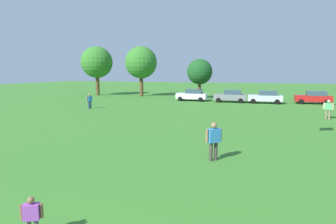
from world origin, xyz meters
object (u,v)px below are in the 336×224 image
Objects in this scene: adult_bystander at (214,138)px; parked_car_gray_1 at (231,96)px; parked_car_red_3 at (314,97)px; bystander_near_trees at (90,100)px; tree_center at (141,63)px; bystander_midfield at (328,108)px; parked_car_white_0 at (192,95)px; tree_far_left at (97,62)px; tree_far_right at (200,72)px; parked_car_silver_2 at (266,97)px; child_kite_flyer at (32,215)px.

adult_bystander is 0.41× the size of parked_car_gray_1.
parked_car_red_3 is at bearing -173.83° from parked_car_gray_1.
adult_bystander is 1.07× the size of bystander_near_trees.
tree_center is at bearing -9.78° from parked_car_red_3.
parked_car_gray_1 is (-9.13, 11.53, -0.14)m from bystander_midfield.
adult_bystander is 16.46m from bystander_midfield.
tree_far_left is at bearing -15.02° from parked_car_white_0.
bystander_near_trees is at bearing -121.54° from tree_far_right.
parked_car_white_0 is (-14.55, 11.76, -0.14)m from bystander_midfield.
parked_car_gray_1 is at bearing -12.22° from tree_far_left.
parked_car_silver_2 is 1.00× the size of parked_car_red_3.
parked_car_silver_2 is at bearing -49.68° from bystander_midfield.
parked_car_gray_1 is 4.50m from parked_car_silver_2.
adult_bystander is at bearing 103.99° from parked_car_white_0.
tree_far_right is at bearing -39.63° from parked_car_gray_1.
parked_car_silver_2 is 21.30m from tree_center.
parked_car_red_3 is (5.92, 1.19, 0.00)m from parked_car_silver_2.
parked_car_gray_1 is at bearing -33.30° from bystander_midfield.
tree_far_right reaches higher than parked_car_red_3.
tree_far_left reaches higher than adult_bystander.
tree_far_left is at bearing 177.23° from tree_far_right.
child_kite_flyer is 41.35m from tree_center.
parked_car_silver_2 is at bearing 178.30° from parked_car_white_0.
tree_far_left is 18.69m from tree_far_right.
adult_bystander is at bearing 38.60° from child_kite_flyer.
child_kite_flyer is 0.66× the size of bystander_midfield.
parked_car_red_3 is at bearing 134.11° from bystander_near_trees.
tree_far_left reaches higher than parked_car_red_3.
child_kite_flyer is 33.88m from parked_car_silver_2.
child_kite_flyer is 24.54m from bystander_midfield.
bystander_near_trees is at bearing -61.55° from tree_far_left.
parked_car_silver_2 is (3.40, 25.83, -0.20)m from adult_bystander.
tree_center is at bearing -159.99° from bystander_near_trees.
tree_far_right reaches higher than bystander_near_trees.
tree_far_left is (-23.71, 5.13, 4.95)m from parked_car_gray_1.
child_kite_flyer is 8.11m from adult_bystander.
tree_far_right is (-2.86, 37.51, 3.47)m from child_kite_flyer.
child_kite_flyer is 37.77m from tree_far_right.
adult_bystander is at bearing 65.14° from bystander_near_trees.
bystander_near_trees is at bearing 30.59° from parked_car_silver_2.
bystander_midfield is 0.27× the size of tree_far_right.
tree_center is (-24.59, 17.12, 4.70)m from bystander_midfield.
bystander_midfield is 0.39× the size of parked_car_white_0.
parked_car_gray_1 is 0.50× the size of tree_far_left.
bystander_midfield is at bearing -34.85° from tree_center.
parked_car_white_0 reaches higher than bystander_midfield.
bystander_near_trees is (-15.82, 14.46, -0.07)m from adult_bystander.
parked_car_white_0 is 1.00× the size of parked_car_red_3.
tree_center reaches higher than adult_bystander.
tree_center is at bearing 81.77° from child_kite_flyer.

